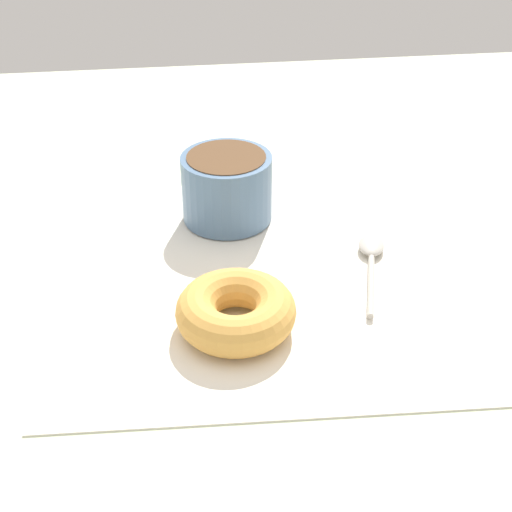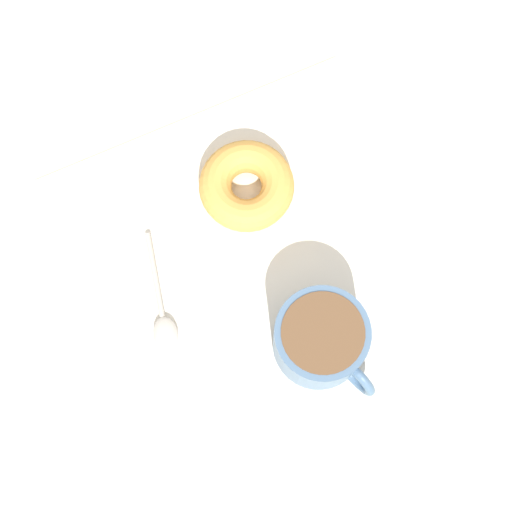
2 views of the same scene
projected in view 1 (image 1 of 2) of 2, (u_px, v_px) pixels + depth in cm
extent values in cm
cube|color=beige|center=(248.00, 307.00, 62.25)|extent=(120.00, 120.00, 2.00)
cube|color=white|center=(256.00, 276.00, 64.13)|extent=(36.39, 36.39, 0.30)
cylinder|color=slate|center=(227.00, 188.00, 70.50)|extent=(8.93, 8.93, 6.69)
cylinder|color=brown|center=(226.00, 159.00, 68.73)|extent=(7.73, 7.73, 0.60)
torus|color=slate|center=(210.00, 167.00, 74.19)|extent=(4.72, 2.12, 4.65)
torus|color=gold|center=(236.00, 311.00, 57.02)|extent=(9.73, 9.73, 3.33)
ellipsoid|color=#B7B2A8|center=(371.00, 245.00, 67.19)|extent=(4.11, 3.27, 0.90)
cylinder|color=#B7B2A8|center=(371.00, 282.00, 62.64)|extent=(9.27, 3.05, 0.56)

